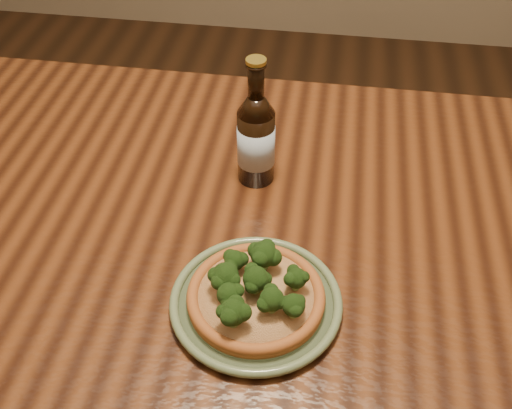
# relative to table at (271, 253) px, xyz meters

# --- Properties ---
(table) EXTENTS (1.60, 0.90, 0.75)m
(table) POSITION_rel_table_xyz_m (0.00, 0.00, 0.00)
(table) COLOR #4F2610
(table) RESTS_ON ground
(plate) EXTENTS (0.26, 0.26, 0.02)m
(plate) POSITION_rel_table_xyz_m (0.00, -0.19, 0.10)
(plate) COLOR #5F6F4C
(plate) RESTS_ON table
(pizza) EXTENTS (0.21, 0.21, 0.07)m
(pizza) POSITION_rel_table_xyz_m (0.00, -0.19, 0.12)
(pizza) COLOR #A05624
(pizza) RESTS_ON plate
(beer_bottle) EXTENTS (0.07, 0.07, 0.25)m
(beer_bottle) POSITION_rel_table_xyz_m (-0.04, 0.10, 0.18)
(beer_bottle) COLOR black
(beer_bottle) RESTS_ON table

